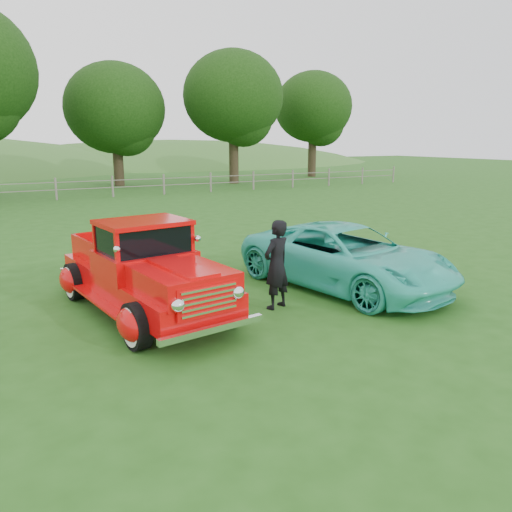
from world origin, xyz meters
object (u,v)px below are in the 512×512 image
man (276,265)px  red_pickup (144,272)px  tree_mid_east (233,97)px  teal_sedan (346,257)px  tree_near_east (115,108)px  tree_far_east (313,107)px

man → red_pickup: bearing=-42.7°
tree_mid_east → red_pickup: tree_mid_east is taller
red_pickup → tree_mid_east: bearing=52.5°
teal_sedan → man: 2.12m
tree_near_east → tree_far_east: 17.04m
tree_far_east → tree_mid_east: bearing=-161.6°
red_pickup → teal_sedan: (4.37, -0.46, -0.10)m
tree_near_east → tree_mid_east: bearing=-14.0°
teal_sedan → tree_far_east: bearing=44.6°
tree_near_east → tree_far_east: bearing=3.4°
tree_near_east → man: (-3.46, -27.80, -4.38)m
man → tree_near_east: bearing=-117.5°
tree_near_east → red_pickup: bearing=-102.1°
tree_mid_east → teal_sedan: (-9.41, -25.32, -5.48)m
tree_far_east → man: size_ratio=5.11×
tree_mid_east → man: (-11.46, -25.80, -5.31)m
red_pickup → man: size_ratio=2.99×
tree_near_east → tree_mid_east: 8.30m
tree_mid_east → tree_far_east: 9.49m
tree_mid_east → tree_near_east: bearing=166.0°
tree_near_east → tree_mid_east: tree_mid_east is taller
tree_far_east → teal_sedan: bearing=-123.0°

